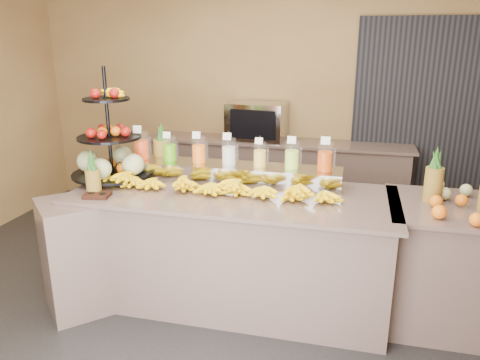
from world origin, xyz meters
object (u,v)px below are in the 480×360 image
at_px(condiment_caddy, 97,195).
at_px(right_fruit_pile, 459,199).
at_px(pitcher_tray, 229,173).
at_px(banana_heap, 209,183).
at_px(oven_warmer, 257,121).
at_px(fruit_stand, 116,153).

bearing_deg(condiment_caddy, right_fruit_pile, 7.80).
bearing_deg(pitcher_tray, right_fruit_pile, -8.62).
bearing_deg(banana_heap, pitcher_tray, 73.86).
distance_m(pitcher_tray, oven_warmer, 1.68).
distance_m(banana_heap, right_fruit_pile, 1.81).
bearing_deg(right_fruit_pile, condiment_caddy, -172.20).
bearing_deg(oven_warmer, condiment_caddy, -104.98).
distance_m(right_fruit_pile, oven_warmer, 2.67).
xyz_separation_m(banana_heap, right_fruit_pile, (1.81, 0.03, 0.01)).
relative_size(pitcher_tray, banana_heap, 0.92).
distance_m(fruit_stand, right_fruit_pile, 2.66).
relative_size(fruit_stand, condiment_caddy, 4.98).
xyz_separation_m(pitcher_tray, right_fruit_pile, (1.73, -0.26, 0.01)).
relative_size(pitcher_tray, fruit_stand, 1.97).
distance_m(banana_heap, fruit_stand, 0.87).
relative_size(condiment_caddy, oven_warmer, 0.29).
distance_m(condiment_caddy, right_fruit_pile, 2.62).
relative_size(pitcher_tray, oven_warmer, 2.84).
xyz_separation_m(banana_heap, fruit_stand, (-0.85, 0.11, 0.17)).
height_order(condiment_caddy, right_fruit_pile, right_fruit_pile).
xyz_separation_m(banana_heap, oven_warmer, (-0.03, 1.96, 0.15)).
xyz_separation_m(pitcher_tray, fruit_stand, (-0.93, -0.18, 0.16)).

